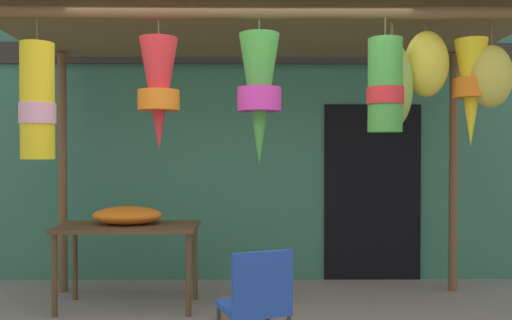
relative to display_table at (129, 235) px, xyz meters
name	(u,v)px	position (x,y,z in m)	size (l,w,h in m)	color
shop_facade	(245,99)	(1.07, 1.19, 1.39)	(10.90, 0.29, 4.15)	#387056
market_stall_canopy	(271,46)	(1.31, -0.46, 1.67)	(4.59, 2.15, 2.71)	brown
display_table	(129,235)	(0.00, 0.00, 0.00)	(1.28, 0.64, 0.78)	brown
flower_heap_on_table	(129,215)	(0.00, 0.03, 0.18)	(0.65, 0.46, 0.17)	orange
folding_chair	(257,301)	(1.18, -1.55, -0.18)	(0.51, 0.51, 0.84)	#2347A8
wicker_basket_by_table	(256,289)	(1.20, 0.11, -0.54)	(0.43, 0.43, 0.29)	brown
wicker_basket_spare	(243,313)	(1.07, -0.51, -0.58)	(0.40, 0.40, 0.21)	brown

